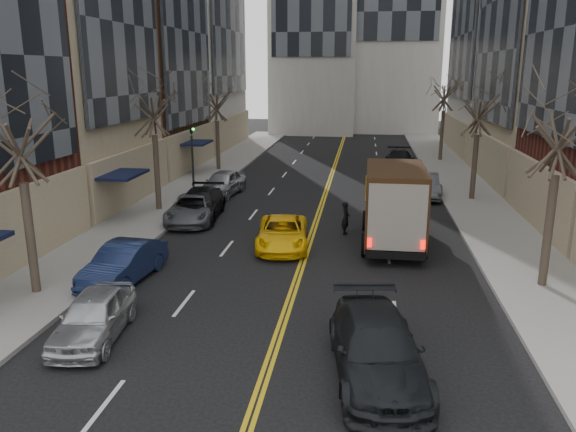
{
  "coord_description": "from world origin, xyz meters",
  "views": [
    {
      "loc": [
        2.31,
        -8.86,
        7.6
      ],
      "look_at": [
        -0.46,
        11.6,
        2.2
      ],
      "focal_mm": 35.0,
      "sensor_mm": 36.0,
      "label": 1
    }
  ],
  "objects_px": {
    "observer_sedan": "(377,349)",
    "pedestrian": "(346,218)",
    "taxi": "(282,233)",
    "ups_truck": "(394,205)"
  },
  "relations": [
    {
      "from": "observer_sedan",
      "to": "pedestrian",
      "type": "relative_size",
      "value": 3.51
    },
    {
      "from": "ups_truck",
      "to": "taxi",
      "type": "bearing_deg",
      "value": -167.52
    },
    {
      "from": "ups_truck",
      "to": "pedestrian",
      "type": "distance_m",
      "value": 2.73
    },
    {
      "from": "observer_sedan",
      "to": "pedestrian",
      "type": "distance_m",
      "value": 12.8
    },
    {
      "from": "ups_truck",
      "to": "taxi",
      "type": "distance_m",
      "value": 5.06
    },
    {
      "from": "taxi",
      "to": "pedestrian",
      "type": "bearing_deg",
      "value": 35.73
    },
    {
      "from": "observer_sedan",
      "to": "pedestrian",
      "type": "bearing_deg",
      "value": 87.67
    },
    {
      "from": "pedestrian",
      "to": "taxi",
      "type": "bearing_deg",
      "value": 137.22
    },
    {
      "from": "taxi",
      "to": "pedestrian",
      "type": "distance_m",
      "value": 3.6
    },
    {
      "from": "pedestrian",
      "to": "observer_sedan",
      "type": "bearing_deg",
      "value": -168.98
    }
  ]
}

